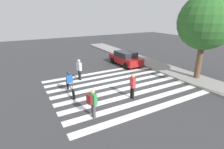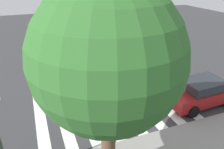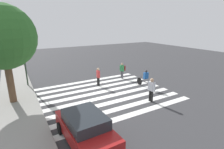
{
  "view_description": "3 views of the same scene",
  "coord_description": "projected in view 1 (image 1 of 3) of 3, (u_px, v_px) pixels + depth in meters",
  "views": [
    {
      "loc": [
        10.33,
        -6.43,
        5.27
      ],
      "look_at": [
        -0.17,
        -0.54,
        1.02
      ],
      "focal_mm": 28.0,
      "sensor_mm": 36.0,
      "label": 1
    },
    {
      "loc": [
        3.63,
        11.62,
        6.72
      ],
      "look_at": [
        -0.82,
        0.11,
        0.89
      ],
      "focal_mm": 35.0,
      "sensor_mm": 36.0,
      "label": 2
    },
    {
      "loc": [
        -11.54,
        6.18,
        5.46
      ],
      "look_at": [
        0.39,
        -0.74,
        1.41
      ],
      "focal_mm": 28.0,
      "sensor_mm": 36.0,
      "label": 3
    }
  ],
  "objects": [
    {
      "name": "ground_plane",
      "position": [
        119.0,
        87.0,
        13.22
      ],
      "size": [
        60.0,
        60.0,
        0.0
      ],
      "primitive_type": "plane",
      "color": "#38383A"
    },
    {
      "name": "sidewalk_curb",
      "position": [
        177.0,
        73.0,
        16.08
      ],
      "size": [
        36.0,
        2.5,
        0.14
      ],
      "color": "gray",
      "rests_on": "ground_plane"
    },
    {
      "name": "crosswalk_stripes",
      "position": [
        119.0,
        87.0,
        13.22
      ],
      "size": [
        8.03,
        10.0,
        0.01
      ],
      "color": "white",
      "rests_on": "ground_plane"
    },
    {
      "name": "street_tree",
      "position": [
        206.0,
        22.0,
        13.23
      ],
      "size": [
        4.21,
        4.21,
        6.74
      ],
      "color": "brown",
      "rests_on": "ground_plane"
    },
    {
      "name": "pedestrian_adult_yellow_jacket",
      "position": [
        79.0,
        68.0,
        14.29
      ],
      "size": [
        0.52,
        0.31,
        1.76
      ],
      "rotation": [
        0.0,
        0.0,
        0.19
      ],
      "color": "black",
      "rests_on": "ground_plane"
    },
    {
      "name": "pedestrian_child_with_backpack",
      "position": [
        133.0,
        85.0,
        11.13
      ],
      "size": [
        0.49,
        0.29,
        1.68
      ],
      "rotation": [
        0.0,
        0.0,
        2.97
      ],
      "color": "black",
      "rests_on": "ground_plane"
    },
    {
      "name": "pedestrian_adult_tall_backpack",
      "position": [
        92.0,
        102.0,
        9.02
      ],
      "size": [
        0.49,
        0.46,
        1.62
      ],
      "rotation": [
        0.0,
        0.0,
        0.31
      ],
      "color": "#4C4C51",
      "rests_on": "ground_plane"
    },
    {
      "name": "cyclist_far_lane",
      "position": [
        70.0,
        82.0,
        11.73
      ],
      "size": [
        2.49,
        0.41,
        1.64
      ],
      "rotation": [
        0.0,
        0.0,
        -0.06
      ],
      "color": "black",
      "rests_on": "ground_plane"
    },
    {
      "name": "car_parked_far_curb",
      "position": [
        126.0,
        58.0,
        18.55
      ],
      "size": [
        4.07,
        2.02,
        1.46
      ],
      "rotation": [
        0.0,
        0.0,
        0.03
      ],
      "color": "maroon",
      "rests_on": "ground_plane"
    }
  ]
}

